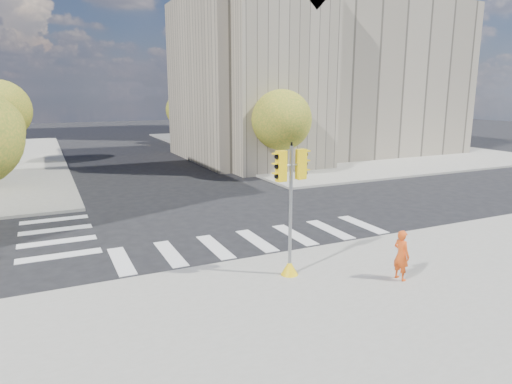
{
  "coord_description": "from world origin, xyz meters",
  "views": [
    {
      "loc": [
        -7.71,
        -18.13,
        5.99
      ],
      "look_at": [
        -0.21,
        -2.21,
        2.1
      ],
      "focal_mm": 32.0,
      "sensor_mm": 36.0,
      "label": 1
    }
  ],
  "objects_px": {
    "photographer": "(401,255)",
    "lamp_far": "(204,105)",
    "lamp_near": "(263,110)",
    "traffic_signal": "(290,221)"
  },
  "relations": [
    {
      "from": "photographer",
      "to": "lamp_far",
      "type": "bearing_deg",
      "value": -14.72
    },
    {
      "from": "lamp_near",
      "to": "photographer",
      "type": "xyz_separation_m",
      "value": [
        -5.79,
        -21.81,
        -3.62
      ]
    },
    {
      "from": "lamp_near",
      "to": "photographer",
      "type": "height_order",
      "value": "lamp_near"
    },
    {
      "from": "traffic_signal",
      "to": "photographer",
      "type": "xyz_separation_m",
      "value": [
        3.0,
        -1.82,
        -1.01
      ]
    },
    {
      "from": "lamp_near",
      "to": "traffic_signal",
      "type": "bearing_deg",
      "value": -113.72
    },
    {
      "from": "lamp_near",
      "to": "lamp_far",
      "type": "bearing_deg",
      "value": 90.0
    },
    {
      "from": "lamp_far",
      "to": "traffic_signal",
      "type": "relative_size",
      "value": 1.88
    },
    {
      "from": "lamp_near",
      "to": "lamp_far",
      "type": "xyz_separation_m",
      "value": [
        0.0,
        14.0,
        0.0
      ]
    },
    {
      "from": "lamp_near",
      "to": "traffic_signal",
      "type": "xyz_separation_m",
      "value": [
        -8.78,
        -19.99,
        -2.61
      ]
    },
    {
      "from": "lamp_near",
      "to": "photographer",
      "type": "distance_m",
      "value": 22.85
    }
  ]
}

